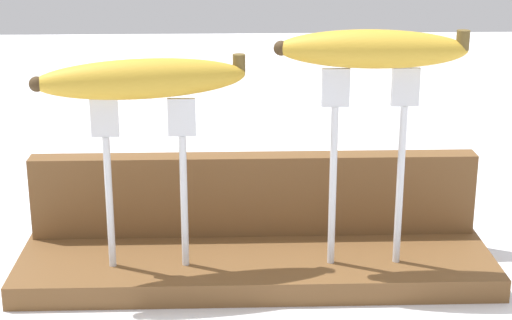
{
  "coord_description": "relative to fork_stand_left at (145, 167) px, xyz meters",
  "views": [
    {
      "loc": [
        -0.03,
        -0.79,
        0.38
      ],
      "look_at": [
        0.0,
        0.0,
        0.12
      ],
      "focal_mm": 59.67,
      "sensor_mm": 36.0,
      "label": 1
    }
  ],
  "objects": [
    {
      "name": "ground_plane",
      "position": [
        0.11,
        0.02,
        -0.12
      ],
      "size": [
        3.0,
        3.0,
        0.0
      ],
      "primitive_type": "plane",
      "color": "silver"
    },
    {
      "name": "wooden_board",
      "position": [
        0.11,
        0.02,
        -0.11
      ],
      "size": [
        0.48,
        0.14,
        0.02
      ],
      "primitive_type": "cube",
      "color": "brown",
      "rests_on": "ground"
    },
    {
      "name": "board_backstop",
      "position": [
        0.11,
        0.08,
        -0.06
      ],
      "size": [
        0.47,
        0.03,
        0.09
      ],
      "primitive_type": "cube",
      "color": "brown",
      "rests_on": "wooden_board"
    },
    {
      "name": "fork_stand_left",
      "position": [
        0.0,
        0.0,
        0.0
      ],
      "size": [
        0.1,
        0.01,
        0.17
      ],
      "color": "silver",
      "rests_on": "wooden_board"
    },
    {
      "name": "fork_stand_right",
      "position": [
        0.21,
        0.0,
        0.01
      ],
      "size": [
        0.09,
        0.01,
        0.19
      ],
      "color": "silver",
      "rests_on": "wooden_board"
    },
    {
      "name": "banana_raised_left",
      "position": [
        -0.0,
        -0.0,
        0.09
      ],
      "size": [
        0.2,
        0.07,
        0.04
      ],
      "color": "gold",
      "rests_on": "fork_stand_left"
    },
    {
      "name": "banana_raised_right",
      "position": [
        0.21,
        0.0,
        0.11
      ],
      "size": [
        0.18,
        0.06,
        0.04
      ],
      "color": "gold",
      "rests_on": "fork_stand_right"
    }
  ]
}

